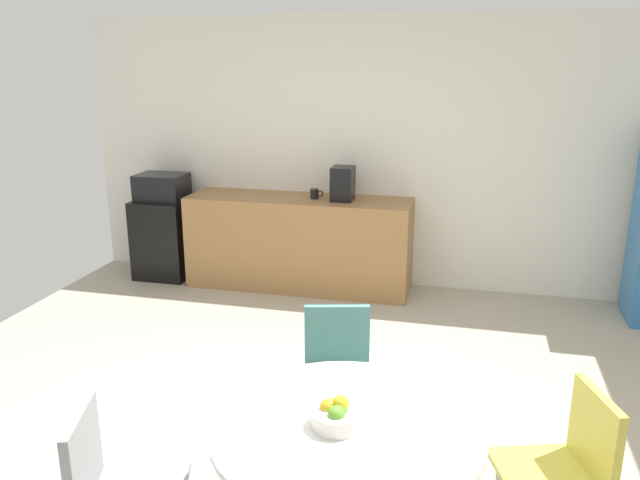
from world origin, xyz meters
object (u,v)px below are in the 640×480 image
microwave (162,187)px  coffee_maker (343,184)px  mini_fridge (165,238)px  round_table (347,452)px  chair_gray (108,480)px  chair_teal (337,362)px  fruit_bowl (337,415)px  mug_white (315,194)px  chair_yellow (572,458)px

microwave → coffee_maker: bearing=0.0°
coffee_maker → microwave: bearing=180.0°
mini_fridge → round_table: bearing=-53.1°
chair_gray → coffee_maker: 3.83m
chair_teal → microwave: bearing=133.1°
microwave → chair_teal: microwave is taller
mini_fridge → fruit_bowl: (2.58, -3.50, 0.38)m
mug_white → chair_yellow: bearing=-58.4°
microwave → chair_gray: (1.67, -3.79, -0.42)m
mini_fridge → coffee_maker: (1.87, 0.00, 0.65)m
mug_white → fruit_bowl: bearing=-74.4°
round_table → chair_yellow: chair_yellow is taller
round_table → chair_gray: 0.99m
chair_yellow → mug_white: bearing=121.6°
round_table → chair_yellow: (0.94, 0.31, -0.09)m
mug_white → mini_fridge: bearing=-179.8°
round_table → chair_teal: chair_teal is taller
microwave → fruit_bowl: microwave is taller
round_table → fruit_bowl: fruit_bowl is taller
chair_gray → fruit_bowl: bearing=17.4°
microwave → chair_teal: (2.37, -2.53, -0.42)m
round_table → fruit_bowl: 0.18m
chair_gray → coffee_maker: (0.20, 3.79, 0.54)m
mini_fridge → chair_gray: bearing=-66.2°
chair_gray → chair_yellow: size_ratio=1.00×
microwave → mug_white: (1.60, 0.01, 0.01)m
chair_teal → coffee_maker: coffee_maker is taller
chair_teal → mug_white: 2.68m
mini_fridge → fruit_bowl: fruit_bowl is taller
mini_fridge → chair_teal: chair_teal is taller
coffee_maker → chair_yellow: bearing=-62.1°
round_table → fruit_bowl: (-0.04, -0.01, 0.18)m
round_table → chair_teal: 0.99m
chair_gray → chair_yellow: (1.88, 0.61, 0.00)m
mini_fridge → microwave: 0.54m
mini_fridge → round_table: size_ratio=0.71×
chair_yellow → coffee_maker: (-1.68, 3.17, 0.54)m
microwave → round_table: bearing=-53.1°
microwave → chair_teal: bearing=-46.9°
coffee_maker → mug_white: bearing=178.9°
chair_teal → fruit_bowl: 1.03m
round_table → coffee_maker: size_ratio=3.57×
chair_teal → coffee_maker: size_ratio=2.59×
round_table → chair_yellow: bearing=18.5°
chair_yellow → mini_fridge: bearing=138.2°
mini_fridge → chair_yellow: chair_yellow is taller
mini_fridge → chair_yellow: bearing=-41.8°
chair_yellow → chair_gray: bearing=-162.0°
chair_gray → fruit_bowl: fruit_bowl is taller
chair_yellow → mug_white: mug_white is taller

